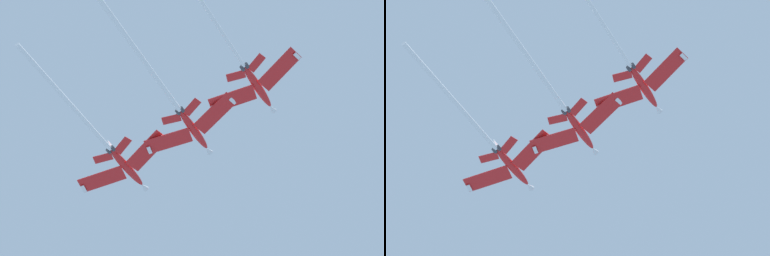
% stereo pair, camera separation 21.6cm
% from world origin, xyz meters
% --- Properties ---
extents(jet_inner_left, '(23.89, 34.00, 21.87)m').
position_xyz_m(jet_inner_left, '(-4.89, -0.89, 158.39)').
color(jet_inner_left, red).
extents(jet_centre, '(23.12, 34.30, 22.67)m').
position_xyz_m(jet_centre, '(8.67, -8.03, 157.70)').
color(jet_centre, red).
extents(jet_inner_right, '(27.19, 40.24, 26.12)m').
position_xyz_m(jet_inner_right, '(21.35, -15.45, 157.59)').
color(jet_inner_right, red).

